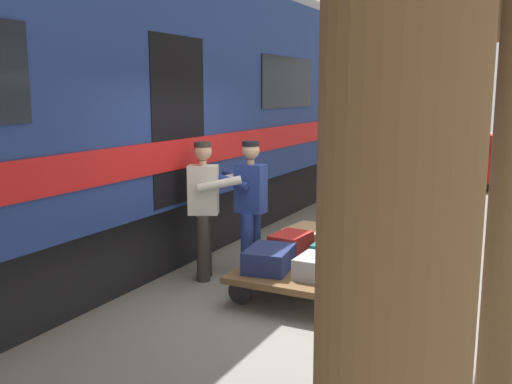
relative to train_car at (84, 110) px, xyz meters
name	(u,v)px	position (x,y,z in m)	size (l,w,h in m)	color
ground_plane	(317,299)	(-3.31, 0.00, -2.06)	(60.00, 60.00, 0.00)	gray
train_car	(84,110)	(0.00, 0.00, 0.00)	(3.02, 18.64, 4.00)	navy
luggage_cart	(313,263)	(-3.10, -0.36, -1.76)	(1.29, 2.17, 0.35)	brown
suitcase_navy_fabric	(269,259)	(-2.82, 0.24, -1.59)	(0.46, 0.63, 0.25)	navy
suitcase_teal_softside	(336,252)	(-3.39, -0.36, -1.59)	(0.42, 0.63, 0.25)	#1E666B
suitcase_red_plastic	(291,245)	(-2.82, -0.36, -1.58)	(0.36, 0.52, 0.28)	#AD231E
suitcase_tan_vintage	(309,236)	(-2.82, -0.96, -1.60)	(0.50, 0.63, 0.23)	tan
suitcase_gray_aluminum	(318,267)	(-3.39, 0.24, -1.60)	(0.41, 0.49, 0.22)	#9EA0A5
suitcase_burgundy_valise	(352,239)	(-3.39, -0.96, -1.58)	(0.45, 0.55, 0.26)	maroon
suitcase_maroon_trunk	(337,232)	(-3.40, -0.34, -1.35)	(0.32, 0.51, 0.22)	maroon
porter_in_overalls	(249,204)	(-2.23, -0.41, -1.14)	(0.67, 0.43, 1.70)	navy
porter_by_door	(205,206)	(-1.80, -0.07, -1.14)	(0.74, 0.60, 1.70)	#332D28
baggage_tug	(474,161)	(-3.97, -9.02, -1.43)	(1.15, 1.73, 1.30)	#B21E19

